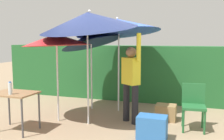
% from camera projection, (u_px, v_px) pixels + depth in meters
% --- Properties ---
extents(ground_plane, '(24.00, 24.00, 0.00)m').
position_uv_depth(ground_plane, '(107.00, 124.00, 5.45)').
color(ground_plane, '#9E8466').
extents(hedge_row, '(8.00, 0.70, 1.56)m').
position_uv_depth(hedge_row, '(134.00, 73.00, 7.56)').
color(hedge_row, '#23602D').
rests_on(hedge_row, ground_plane).
extents(umbrella_rainbow, '(2.04, 2.02, 2.42)m').
position_uv_depth(umbrella_rainbow, '(118.00, 26.00, 6.18)').
color(umbrella_rainbow, silver).
rests_on(umbrella_rainbow, ground_plane).
extents(umbrella_orange, '(1.51, 1.49, 2.13)m').
position_uv_depth(umbrella_orange, '(90.00, 39.00, 6.39)').
color(umbrella_orange, silver).
rests_on(umbrella_orange, ground_plane).
extents(umbrella_yellow, '(1.98, 1.98, 2.48)m').
position_uv_depth(umbrella_yellow, '(88.00, 21.00, 5.17)').
color(umbrella_yellow, silver).
rests_on(umbrella_yellow, ground_plane).
extents(umbrella_navy, '(1.43, 1.43, 1.92)m').
position_uv_depth(umbrella_navy, '(56.00, 40.00, 5.45)').
color(umbrella_navy, silver).
rests_on(umbrella_navy, ground_plane).
extents(person_vendor, '(0.50, 0.39, 1.88)m').
position_uv_depth(person_vendor, '(131.00, 79.00, 5.45)').
color(person_vendor, black).
rests_on(person_vendor, ground_plane).
extents(chair_plastic, '(0.48, 0.48, 0.89)m').
position_uv_depth(chair_plastic, '(194.00, 104.00, 5.07)').
color(chair_plastic, '#236633').
rests_on(chair_plastic, ground_plane).
extents(cooler_box, '(0.51, 0.34, 0.43)m').
position_uv_depth(cooler_box, '(152.00, 128.00, 4.57)').
color(cooler_box, '#2D6BB7').
rests_on(cooler_box, ground_plane).
extents(crate_cardboard, '(0.43, 0.34, 0.34)m').
position_uv_depth(crate_cardboard, '(166.00, 112.00, 5.69)').
color(crate_cardboard, '#9E7A4C').
rests_on(crate_cardboard, ground_plane).
extents(folding_table, '(0.80, 0.60, 0.75)m').
position_uv_depth(folding_table, '(15.00, 97.00, 4.97)').
color(folding_table, '#4C4C51').
rests_on(folding_table, ground_plane).
extents(bottle_water, '(0.07, 0.07, 0.24)m').
position_uv_depth(bottle_water, '(10.00, 88.00, 4.78)').
color(bottle_water, silver).
rests_on(bottle_water, folding_table).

